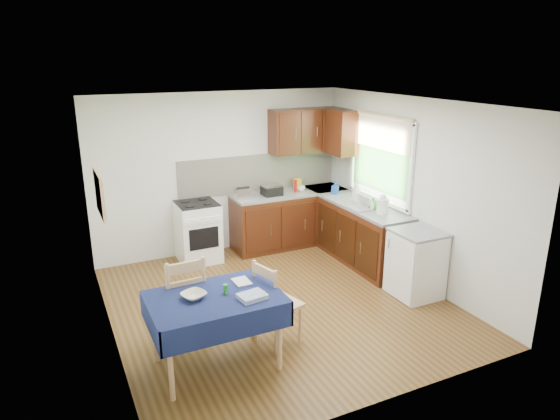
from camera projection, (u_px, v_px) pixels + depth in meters
name	position (u px, v px, depth m)	size (l,w,h in m)	color
floor	(279.00, 303.00, 6.33)	(4.20, 4.20, 0.00)	#4B3114
ceiling	(279.00, 103.00, 5.59)	(4.00, 4.20, 0.02)	white
wall_back	(221.00, 173.00, 7.77)	(4.00, 0.02, 2.50)	silver
wall_front	(387.00, 277.00, 4.15)	(4.00, 0.02, 2.50)	silver
wall_left	(104.00, 234.00, 5.14)	(0.02, 4.20, 2.50)	white
wall_right	(411.00, 190.00, 6.78)	(0.02, 4.20, 2.50)	silver
base_cabinets	(322.00, 227.00, 7.84)	(1.90, 2.30, 0.86)	black
worktop_back	(290.00, 193.00, 8.05)	(1.90, 0.60, 0.04)	slate
worktop_right	(364.00, 207.00, 7.33)	(0.60, 1.70, 0.04)	slate
worktop_corner	(324.00, 189.00, 8.32)	(0.60, 0.60, 0.04)	slate
splashback	(260.00, 173.00, 8.04)	(2.70, 0.02, 0.60)	beige
upper_cabinets	(317.00, 131.00, 7.96)	(1.20, 0.85, 0.70)	black
stove	(198.00, 232.00, 7.54)	(0.60, 0.61, 0.92)	white
window	(380.00, 153.00, 7.25)	(0.04, 1.48, 1.26)	#2C5F27
fridge	(416.00, 264.00, 6.43)	(0.58, 0.60, 0.89)	white
corkboard	(100.00, 194.00, 5.30)	(0.04, 0.62, 0.47)	tan
dining_table	(215.00, 306.00, 4.87)	(1.28, 0.87, 0.78)	#101742
chair_far	(183.00, 298.00, 5.27)	(0.48, 0.48, 1.04)	tan
chair_near	(275.00, 301.00, 5.31)	(0.52, 0.52, 0.96)	tan
toaster	(243.00, 193.00, 7.63)	(0.25, 0.15, 0.19)	#BAB9BE
sandwich_press	(272.00, 190.00, 7.84)	(0.29, 0.25, 0.17)	black
sauce_bottle	(296.00, 186.00, 7.99)	(0.05, 0.05, 0.20)	red
yellow_packet	(297.00, 183.00, 8.26)	(0.12, 0.08, 0.16)	gold
dish_rack	(365.00, 207.00, 7.18)	(0.41, 0.31, 0.19)	#949499
kettle	(383.00, 205.00, 6.92)	(0.17, 0.17, 0.28)	white
cup	(301.00, 188.00, 8.07)	(0.12, 0.12, 0.10)	white
soap_bottle_a	(356.00, 192.00, 7.45)	(0.12, 0.12, 0.32)	white
soap_bottle_b	(335.00, 188.00, 7.88)	(0.10, 0.10, 0.21)	#1C46A8
soap_bottle_c	(373.00, 204.00, 7.10)	(0.13, 0.13, 0.17)	#268925
plate_bowl	(194.00, 295.00, 4.79)	(0.23, 0.23, 0.06)	beige
book	(234.00, 283.00, 5.09)	(0.16, 0.22, 0.02)	white
spice_jar	(226.00, 289.00, 4.87)	(0.05, 0.05, 0.10)	#238128
tea_towel	(252.00, 296.00, 4.79)	(0.26, 0.20, 0.05)	navy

